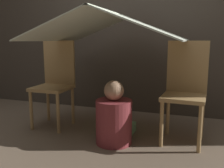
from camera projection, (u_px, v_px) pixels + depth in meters
ground_plane at (104, 142)px, 2.44m from camera, size 8.80×8.80×0.00m
wall_back at (134, 19)px, 3.30m from camera, size 7.00×0.05×2.50m
chair_left at (55, 80)px, 2.86m from camera, size 0.39×0.39×0.98m
chair_right at (185, 88)px, 2.41m from camera, size 0.42×0.42×0.98m
sheet_canopy at (112, 26)px, 2.46m from camera, size 1.43×1.25×0.28m
person_front at (114, 118)px, 2.38m from camera, size 0.35×0.35×0.61m
floor_cushion at (117, 128)px, 2.67m from camera, size 0.35×0.28×0.10m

